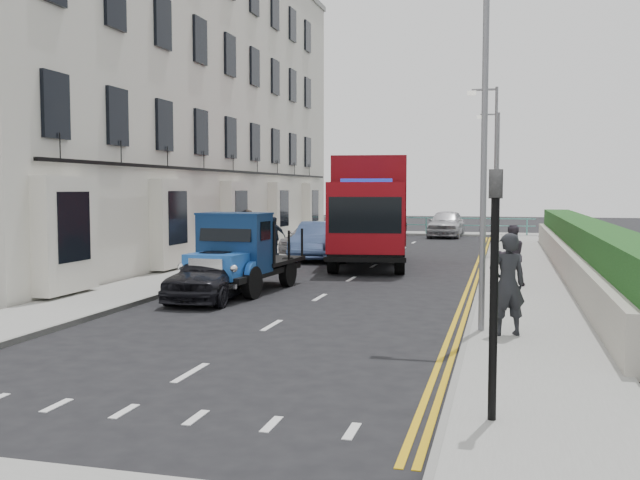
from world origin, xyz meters
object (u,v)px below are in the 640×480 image
at_px(bedford_lorry, 237,257).
at_px(pedestrian_east_near, 507,284).
at_px(parked_car_front, 213,274).
at_px(lamp_near, 478,130).
at_px(lamp_far, 496,168).
at_px(lamp_mid, 492,161).
at_px(red_lorry, 371,208).

bearing_deg(bedford_lorry, pedestrian_east_near, -27.54).
distance_m(bedford_lorry, parked_car_front, 1.19).
bearing_deg(lamp_near, lamp_far, 90.00).
relative_size(lamp_mid, parked_car_front, 1.79).
height_order(lamp_mid, pedestrian_east_near, lamp_mid).
height_order(bedford_lorry, red_lorry, red_lorry).
distance_m(bedford_lorry, pedestrian_east_near, 8.43).
bearing_deg(lamp_mid, bedford_lorry, -118.83).
bearing_deg(red_lorry, bedford_lorry, -112.27).
relative_size(lamp_mid, bedford_lorry, 1.47).
relative_size(bedford_lorry, red_lorry, 0.59).
relative_size(lamp_near, red_lorry, 0.87).
bearing_deg(lamp_far, red_lorry, -108.08).
bearing_deg(red_lorry, lamp_far, 63.96).
distance_m(lamp_near, parked_car_front, 8.13).
relative_size(lamp_mid, red_lorry, 0.87).
xyz_separation_m(bedford_lorry, parked_car_front, (-0.23, -1.11, -0.34)).
bearing_deg(lamp_mid, lamp_near, -90.00).
bearing_deg(parked_car_front, pedestrian_east_near, -26.65).
xyz_separation_m(lamp_near, lamp_far, (0.00, 26.00, 0.00)).
xyz_separation_m(lamp_mid, lamp_far, (0.00, 10.00, 0.00)).
xyz_separation_m(lamp_far, pedestrian_east_near, (0.60, -26.37, -2.91)).
xyz_separation_m(lamp_near, lamp_mid, (0.00, 16.00, 0.00)).
xyz_separation_m(bedford_lorry, pedestrian_east_near, (7.14, -4.48, 0.08)).
height_order(lamp_far, parked_car_front, lamp_far).
relative_size(bedford_lorry, pedestrian_east_near, 2.46).
bearing_deg(parked_car_front, lamp_far, 71.50).
xyz_separation_m(lamp_far, red_lorry, (-4.40, -13.48, -1.84)).
xyz_separation_m(lamp_mid, parked_car_front, (-6.78, -13.00, -3.33)).
distance_m(lamp_far, bedford_lorry, 23.04).
relative_size(lamp_far, parked_car_front, 1.79).
bearing_deg(red_lorry, lamp_near, -78.61).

